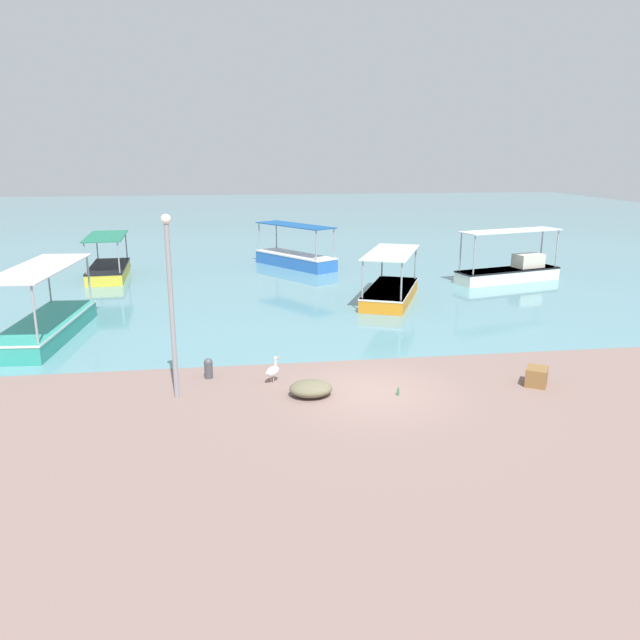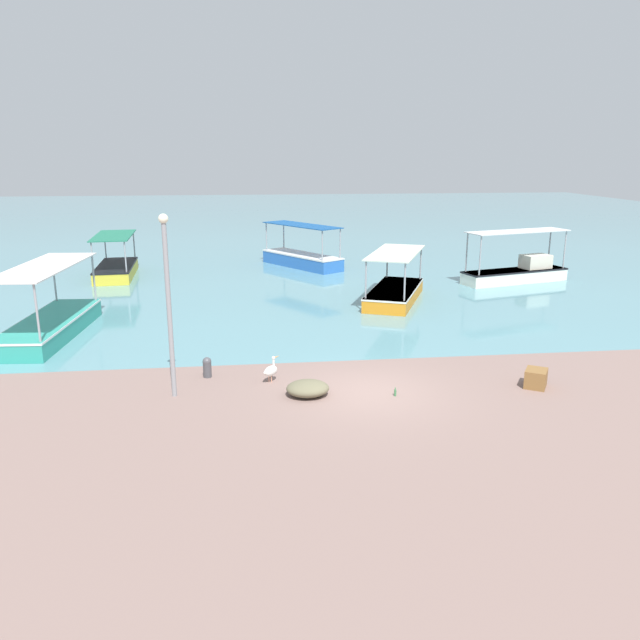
{
  "view_description": "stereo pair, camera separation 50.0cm",
  "coord_description": "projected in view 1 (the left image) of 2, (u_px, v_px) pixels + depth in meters",
  "views": [
    {
      "loc": [
        -4.05,
        -17.12,
        6.94
      ],
      "look_at": [
        -1.05,
        3.8,
        1.27
      ],
      "focal_mm": 35.0,
      "sensor_mm": 36.0,
      "label": 1
    },
    {
      "loc": [
        -3.56,
        -17.18,
        6.94
      ],
      "look_at": [
        -1.05,
        3.8,
        1.27
      ],
      "focal_mm": 35.0,
      "sensor_mm": 36.0,
      "label": 2
    }
  ],
  "objects": [
    {
      "name": "fishing_boat_far_right",
      "position": [
        46.0,
        325.0,
        24.04
      ],
      "size": [
        2.52,
        6.87,
        2.78
      ],
      "color": "teal",
      "rests_on": "harbor_water"
    },
    {
      "name": "fishing_boat_near_left",
      "position": [
        390.0,
        291.0,
        30.15
      ],
      "size": [
        4.11,
        6.02,
        2.39
      ],
      "color": "orange",
      "rests_on": "harbor_water"
    },
    {
      "name": "mooring_bollard",
      "position": [
        208.0,
        367.0,
        19.8
      ],
      "size": [
        0.28,
        0.28,
        0.66
      ],
      "color": "#47474C",
      "rests_on": "ground"
    },
    {
      "name": "cargo_crate",
      "position": [
        537.0,
        376.0,
        19.2
      ],
      "size": [
        0.9,
        0.94,
        0.56
      ],
      "primitive_type": "cube",
      "rotation": [
        0.0,
        0.0,
        4.15
      ],
      "color": "brown",
      "rests_on": "ground"
    },
    {
      "name": "fishing_boat_near_right",
      "position": [
        511.0,
        270.0,
        34.78
      ],
      "size": [
        6.38,
        3.09,
        2.85
      ],
      "color": "white",
      "rests_on": "harbor_water"
    },
    {
      "name": "glass_bottle",
      "position": [
        398.0,
        392.0,
        18.43
      ],
      "size": [
        0.07,
        0.07,
        0.27
      ],
      "color": "#3F7F4C",
      "rests_on": "ground"
    },
    {
      "name": "harbor_water",
      "position": [
        270.0,
        222.0,
        64.61
      ],
      "size": [
        110.0,
        90.0,
        0.0
      ],
      "primitive_type": "cube",
      "color": "#5B8F99",
      "rests_on": "ground"
    },
    {
      "name": "net_pile",
      "position": [
        311.0,
        388.0,
        18.37
      ],
      "size": [
        1.27,
        1.08,
        0.45
      ],
      "primitive_type": "ellipsoid",
      "color": "#6A654B",
      "rests_on": "ground"
    },
    {
      "name": "fishing_boat_far_left",
      "position": [
        109.0,
        269.0,
        35.81
      ],
      "size": [
        2.41,
        5.6,
        2.41
      ],
      "color": "gold",
      "rests_on": "harbor_water"
    },
    {
      "name": "fishing_boat_outer",
      "position": [
        295.0,
        258.0,
        39.22
      ],
      "size": [
        4.82,
        5.98,
        2.63
      ],
      "color": "blue",
      "rests_on": "harbor_water"
    },
    {
      "name": "lamp_post",
      "position": [
        171.0,
        297.0,
        17.53
      ],
      "size": [
        0.28,
        0.28,
        5.34
      ],
      "color": "gray",
      "rests_on": "ground"
    },
    {
      "name": "ground",
      "position": [
        373.0,
        392.0,
        18.72
      ],
      "size": [
        120.0,
        120.0,
        0.0
      ],
      "primitive_type": "plane",
      "color": "#826860"
    },
    {
      "name": "pelican",
      "position": [
        273.0,
        371.0,
        19.43
      ],
      "size": [
        0.61,
        0.68,
        0.8
      ],
      "color": "#E0997A",
      "rests_on": "ground"
    }
  ]
}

